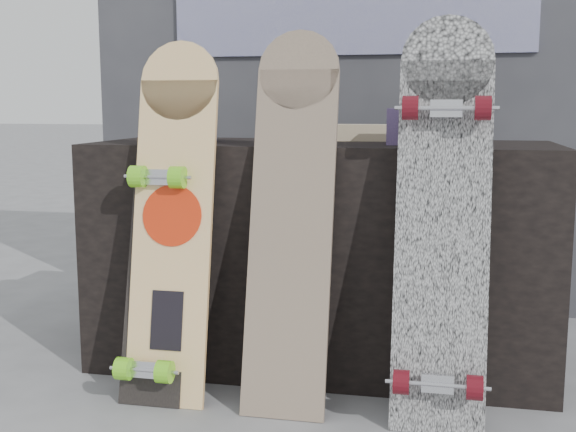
% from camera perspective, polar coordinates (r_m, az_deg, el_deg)
% --- Properties ---
extents(ground, '(60.00, 60.00, 0.00)m').
position_cam_1_polar(ground, '(2.26, 0.48, -15.60)').
color(ground, slate).
rests_on(ground, ground).
extents(vendor_table, '(1.60, 0.60, 0.80)m').
position_cam_1_polar(vendor_table, '(2.60, 2.66, -3.01)').
color(vendor_table, black).
rests_on(vendor_table, ground).
extents(booth, '(2.40, 0.22, 2.20)m').
position_cam_1_polar(booth, '(3.39, 5.08, 11.63)').
color(booth, '#35353A').
rests_on(booth, ground).
extents(merch_box_purple, '(0.18, 0.12, 0.10)m').
position_cam_1_polar(merch_box_purple, '(2.66, -7.89, 6.95)').
color(merch_box_purple, '#3C3267').
rests_on(merch_box_purple, vendor_table).
extents(merch_box_small, '(0.14, 0.14, 0.12)m').
position_cam_1_polar(merch_box_small, '(2.46, 9.54, 7.00)').
color(merch_box_small, '#3C3267').
rests_on(merch_box_small, vendor_table).
extents(merch_box_flat, '(0.22, 0.10, 0.06)m').
position_cam_1_polar(merch_box_flat, '(2.69, 5.51, 6.58)').
color(merch_box_flat, '#D1B78C').
rests_on(merch_box_flat, vendor_table).
extents(longboard_geisha, '(0.26, 0.25, 1.14)m').
position_cam_1_polar(longboard_geisha, '(2.31, -9.05, 0.43)').
color(longboard_geisha, beige).
rests_on(longboard_geisha, ground).
extents(longboard_celtic, '(0.26, 0.31, 1.17)m').
position_cam_1_polar(longboard_celtic, '(2.22, 0.33, 0.71)').
color(longboard_celtic, beige).
rests_on(longboard_celtic, ground).
extents(longboard_cascadia, '(0.27, 0.31, 1.19)m').
position_cam_1_polar(longboard_cascadia, '(2.12, 12.13, 0.16)').
color(longboard_cascadia, silver).
rests_on(longboard_cascadia, ground).
extents(skateboard_dark, '(0.20, 0.31, 0.91)m').
position_cam_1_polar(skateboard_dark, '(2.33, -10.24, -2.96)').
color(skateboard_dark, black).
rests_on(skateboard_dark, ground).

